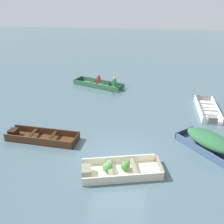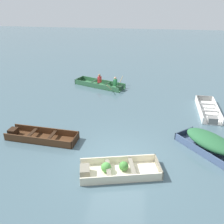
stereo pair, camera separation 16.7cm
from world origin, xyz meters
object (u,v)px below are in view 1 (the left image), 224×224
skiff_dark_varnish_near_moored (40,137)px  skiff_white_mid_moored (208,110)px  rowboat_green_with_crew (101,84)px  skiff_slate_blue_far_moored (211,142)px  dinghy_cream_foreground (117,170)px

skiff_dark_varnish_near_moored → skiff_white_mid_moored: bearing=25.4°
rowboat_green_with_crew → skiff_slate_blue_far_moored: bearing=-50.6°
rowboat_green_with_crew → skiff_white_mid_moored: bearing=-27.1°
dinghy_cream_foreground → skiff_slate_blue_far_moored: skiff_slate_blue_far_moored is taller
dinghy_cream_foreground → rowboat_green_with_crew: (-2.20, 9.33, 0.03)m
skiff_white_mid_moored → skiff_slate_blue_far_moored: (-0.72, -3.88, 0.30)m
skiff_dark_varnish_near_moored → rowboat_green_with_crew: size_ratio=0.89×
skiff_dark_varnish_near_moored → skiff_white_mid_moored: skiff_white_mid_moored is taller
dinghy_cream_foreground → skiff_slate_blue_far_moored: bearing=27.8°
skiff_slate_blue_far_moored → skiff_white_mid_moored: bearing=79.4°
dinghy_cream_foreground → skiff_slate_blue_far_moored: 4.32m
skiff_dark_varnish_near_moored → skiff_slate_blue_far_moored: size_ratio=1.15×
skiff_white_mid_moored → rowboat_green_with_crew: bearing=152.9°
dinghy_cream_foreground → skiff_slate_blue_far_moored: (3.81, 2.01, 0.28)m
skiff_dark_varnish_near_moored → skiff_slate_blue_far_moored: (7.67, 0.11, 0.30)m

